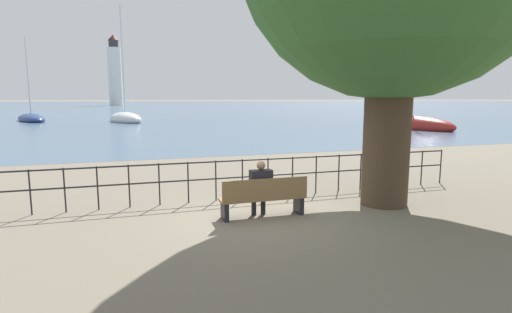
# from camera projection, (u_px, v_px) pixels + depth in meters

# --- Properties ---
(ground_plane) EXTENTS (1000.00, 1000.00, 0.00)m
(ground_plane) POSITION_uv_depth(u_px,v_px,m) (263.00, 216.00, 8.97)
(ground_plane) COLOR #706656
(harbor_water) EXTENTS (600.00, 300.00, 0.01)m
(harbor_water) POSITION_uv_depth(u_px,v_px,m) (136.00, 104.00, 159.20)
(harbor_water) COLOR #47607A
(harbor_water) RESTS_ON ground_plane
(park_bench) EXTENTS (1.94, 0.45, 0.90)m
(park_bench) POSITION_uv_depth(u_px,v_px,m) (264.00, 198.00, 8.84)
(park_bench) COLOR brown
(park_bench) RESTS_ON ground_plane
(seated_person_left) EXTENTS (0.49, 0.35, 1.26)m
(seated_person_left) POSITION_uv_depth(u_px,v_px,m) (261.00, 186.00, 8.86)
(seated_person_left) COLOR black
(seated_person_left) RESTS_ON ground_plane
(promenade_railing) EXTENTS (12.83, 0.04, 1.05)m
(promenade_railing) POSITION_uv_depth(u_px,v_px,m) (242.00, 173.00, 10.46)
(promenade_railing) COLOR black
(promenade_railing) RESTS_ON ground_plane
(sailboat_0) EXTENTS (5.19, 8.50, 9.60)m
(sailboat_0) POSITION_uv_depth(u_px,v_px,m) (31.00, 119.00, 45.20)
(sailboat_0) COLOR navy
(sailboat_0) RESTS_ON ground_plane
(sailboat_1) EXTENTS (4.73, 6.78, 12.67)m
(sailboat_1) POSITION_uv_depth(u_px,v_px,m) (125.00, 119.00, 43.33)
(sailboat_1) COLOR silver
(sailboat_1) RESTS_ON ground_plane
(sailboat_3) EXTENTS (4.17, 8.29, 8.76)m
(sailboat_3) POSITION_uv_depth(u_px,v_px,m) (412.00, 125.00, 33.94)
(sailboat_3) COLOR maroon
(sailboat_3) RESTS_ON ground_plane
(harbor_lighthouse) EXTENTS (4.42, 4.42, 23.43)m
(harbor_lighthouse) POSITION_uv_depth(u_px,v_px,m) (115.00, 73.00, 134.27)
(harbor_lighthouse) COLOR white
(harbor_lighthouse) RESTS_ON ground_plane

